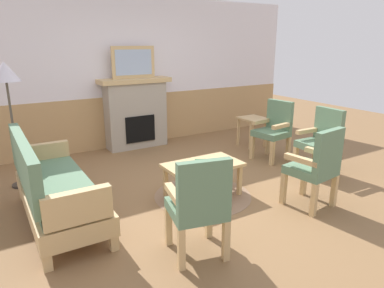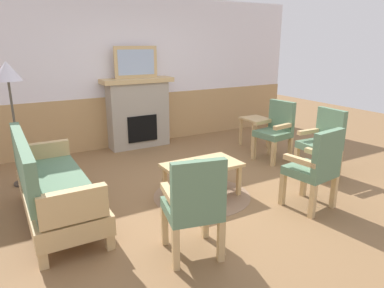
% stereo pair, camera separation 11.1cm
% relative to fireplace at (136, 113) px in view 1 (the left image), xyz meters
% --- Properties ---
extents(ground_plane, '(14.00, 14.00, 0.00)m').
position_rel_fireplace_xyz_m(ground_plane, '(0.00, -2.35, -0.65)').
color(ground_plane, olive).
extents(wall_back, '(7.20, 0.14, 2.70)m').
position_rel_fireplace_xyz_m(wall_back, '(0.00, 0.25, 0.66)').
color(wall_back, white).
rests_on(wall_back, ground_plane).
extents(fireplace, '(1.30, 0.44, 1.28)m').
position_rel_fireplace_xyz_m(fireplace, '(0.00, 0.00, 0.00)').
color(fireplace, '#A39989').
rests_on(fireplace, ground_plane).
extents(framed_picture, '(0.80, 0.04, 0.56)m').
position_rel_fireplace_xyz_m(framed_picture, '(0.00, 0.00, 0.91)').
color(framed_picture, tan).
rests_on(framed_picture, fireplace).
extents(couch, '(0.70, 1.80, 0.98)m').
position_rel_fireplace_xyz_m(couch, '(-1.88, -2.23, -0.26)').
color(couch, tan).
rests_on(couch, ground_plane).
extents(coffee_table, '(0.96, 0.56, 0.44)m').
position_rel_fireplace_xyz_m(coffee_table, '(-0.14, -2.49, -0.27)').
color(coffee_table, tan).
rests_on(coffee_table, ground_plane).
extents(round_rug, '(1.25, 1.25, 0.01)m').
position_rel_fireplace_xyz_m(round_rug, '(-0.14, -2.49, -0.65)').
color(round_rug, '#896B51').
rests_on(round_rug, ground_plane).
extents(book_on_table, '(0.24, 0.22, 0.03)m').
position_rel_fireplace_xyz_m(book_on_table, '(-0.13, -2.47, -0.20)').
color(book_on_table, '#33663D').
rests_on(book_on_table, coffee_table).
extents(armchair_near_fireplace, '(0.54, 0.54, 0.98)m').
position_rel_fireplace_xyz_m(armchair_near_fireplace, '(1.69, -1.85, -0.11)').
color(armchair_near_fireplace, tan).
rests_on(armchair_near_fireplace, ground_plane).
extents(armchair_by_window_left, '(0.50, 0.50, 0.98)m').
position_rel_fireplace_xyz_m(armchair_by_window_left, '(1.80, -2.72, -0.11)').
color(armchair_by_window_left, tan).
rests_on(armchair_by_window_left, ground_plane).
extents(armchair_front_left, '(0.54, 0.54, 0.98)m').
position_rel_fireplace_xyz_m(armchair_front_left, '(0.82, -3.45, -0.11)').
color(armchair_front_left, tan).
rests_on(armchair_front_left, ground_plane).
extents(armchair_front_center, '(0.57, 0.57, 0.98)m').
position_rel_fireplace_xyz_m(armchair_front_center, '(-0.89, -3.58, -0.11)').
color(armchair_front_center, tan).
rests_on(armchair_front_center, ground_plane).
extents(side_table, '(0.44, 0.44, 0.55)m').
position_rel_fireplace_xyz_m(side_table, '(1.88, -1.09, -0.22)').
color(side_table, tan).
rests_on(side_table, ground_plane).
extents(floor_lamp_by_couch, '(0.36, 0.36, 1.68)m').
position_rel_fireplace_xyz_m(floor_lamp_by_couch, '(-2.10, -0.92, 0.80)').
color(floor_lamp_by_couch, '#332D28').
rests_on(floor_lamp_by_couch, ground_plane).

